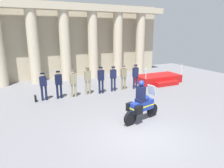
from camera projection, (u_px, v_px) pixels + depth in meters
ground_plane at (141, 136)px, 7.86m from camera, size 28.00×28.00×0.00m
colonnade_backdrop at (63, 39)px, 16.64m from camera, size 18.66×1.69×6.27m
reviewing_stand at (158, 79)px, 16.04m from camera, size 3.53×2.19×1.50m
officer_in_row_0 at (43, 84)px, 11.72m from camera, size 0.39×0.25×1.65m
officer_in_row_1 at (59, 82)px, 12.06m from camera, size 0.39×0.25×1.69m
officer_in_row_2 at (73, 81)px, 12.32m from camera, size 0.39×0.25×1.70m
officer_in_row_3 at (88, 79)px, 12.84m from camera, size 0.39×0.25×1.76m
officer_in_row_4 at (101, 78)px, 13.05m from camera, size 0.39×0.25×1.75m
officer_in_row_5 at (113, 77)px, 13.54m from camera, size 0.39×0.25×1.69m
officer_in_row_6 at (124, 76)px, 13.89m from camera, size 0.39×0.25×1.70m
officer_in_row_7 at (135, 75)px, 14.16m from camera, size 0.39×0.25×1.71m
motorcycle_with_rider at (141, 104)px, 8.99m from camera, size 2.06×0.85×1.90m
briefcase_on_ground at (36, 99)px, 11.71m from camera, size 0.10×0.32×0.36m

